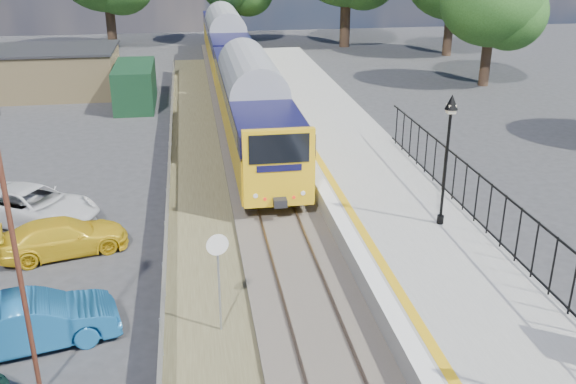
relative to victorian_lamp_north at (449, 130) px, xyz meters
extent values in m
plane|color=#2D2D30|center=(-5.30, -6.00, -4.30)|extent=(120.00, 120.00, 0.00)
cube|color=#473F38|center=(-5.30, 4.00, -4.20)|extent=(3.40, 80.00, 0.20)
cube|color=#4C472D|center=(-8.20, 2.00, -4.27)|extent=(2.60, 70.00, 0.06)
cube|color=brown|center=(-6.02, 4.00, -4.08)|extent=(0.07, 80.00, 0.14)
cube|color=brown|center=(-4.58, 4.00, -4.08)|extent=(0.07, 80.00, 0.14)
cube|color=gray|center=(-1.10, 2.00, -3.85)|extent=(5.00, 70.00, 0.90)
cube|color=silver|center=(-3.35, 2.00, -3.39)|extent=(0.50, 70.00, 0.01)
cube|color=gold|center=(-2.85, 2.00, -3.39)|extent=(0.30, 70.00, 0.01)
cylinder|color=black|center=(0.00, 0.00, -3.25)|extent=(0.24, 0.24, 0.30)
cylinder|color=black|center=(0.00, 0.00, -1.40)|extent=(0.10, 0.10, 3.70)
cube|color=black|center=(0.00, 0.00, 0.55)|extent=(0.08, 0.08, 0.30)
cube|color=beige|center=(0.00, 0.00, 0.72)|extent=(0.26, 0.26, 0.30)
cone|color=black|center=(0.00, 0.00, 0.95)|extent=(0.44, 0.44, 0.50)
cube|color=black|center=(1.25, -3.50, -1.65)|extent=(0.05, 26.00, 0.05)
cube|color=tan|center=(-17.30, 26.00, -2.80)|extent=(8.00, 6.00, 3.00)
cube|color=black|center=(-17.30, 26.00, -1.25)|extent=(8.20, 6.20, 0.15)
cube|color=#13341B|center=(-11.80, 22.00, -3.00)|extent=(2.40, 6.00, 2.60)
cylinder|color=#332319|center=(-15.30, 44.00, -2.37)|extent=(0.88, 0.88, 3.85)
cylinder|color=#332319|center=(-3.30, 46.00, -2.72)|extent=(0.72, 0.72, 3.15)
cylinder|color=#332319|center=(6.70, 42.00, -2.20)|extent=(0.96, 0.96, 4.20)
cylinder|color=#332319|center=(14.70, 36.00, -2.55)|extent=(0.80, 0.80, 3.50)
cylinder|color=#332319|center=(12.70, 24.00, -2.72)|extent=(0.72, 0.72, 3.15)
ellipsoid|color=#214818|center=(12.70, 24.00, 1.55)|extent=(7.20, 7.20, 6.12)
cube|color=gold|center=(-5.30, 12.88, -2.61)|extent=(2.80, 20.00, 1.90)
cube|color=#0F0E36|center=(-5.30, 12.88, -1.31)|extent=(2.82, 20.00, 0.90)
cube|color=black|center=(-5.30, 12.88, -1.31)|extent=(2.82, 18.00, 0.70)
cube|color=black|center=(-5.30, 12.88, -3.79)|extent=(2.00, 18.00, 0.45)
cube|color=gold|center=(-5.30, 33.48, -2.61)|extent=(2.80, 20.00, 1.90)
cube|color=#0F0E36|center=(-5.30, 33.48, -1.31)|extent=(2.82, 20.00, 0.90)
cube|color=black|center=(-5.30, 33.48, -1.31)|extent=(2.82, 18.00, 0.70)
cube|color=black|center=(-5.30, 33.48, -3.79)|extent=(2.00, 18.00, 0.45)
cube|color=black|center=(-5.30, 2.67, -1.26)|extent=(2.24, 0.04, 1.10)
cylinder|color=#999EA3|center=(-7.92, -4.05, -2.93)|extent=(0.06, 0.06, 2.73)
cylinder|color=silver|center=(-7.92, -4.10, -1.57)|extent=(0.60, 0.15, 0.61)
cylinder|color=#542A1C|center=(-12.38, -6.02, -0.84)|extent=(0.12, 0.12, 6.91)
imported|color=#185992|center=(-12.90, -3.92, -3.57)|extent=(4.67, 2.56, 1.46)
imported|color=gold|center=(-13.00, 1.52, -3.67)|extent=(4.62, 2.82, 1.25)
imported|color=silver|center=(-14.57, 4.25, -3.58)|extent=(5.70, 4.58, 1.44)
camera|label=1|loc=(-8.41, -19.30, 6.09)|focal=40.00mm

